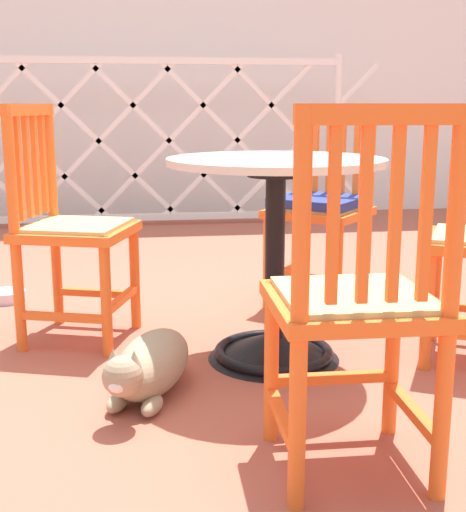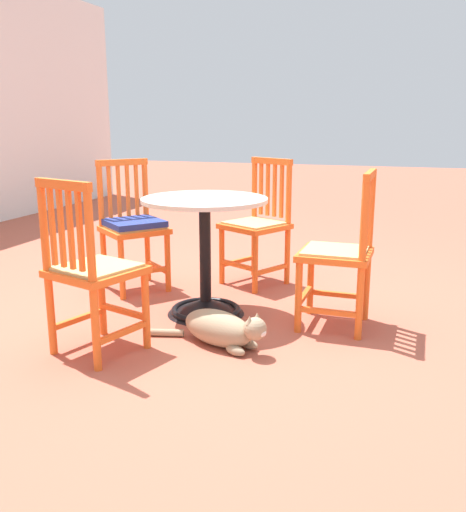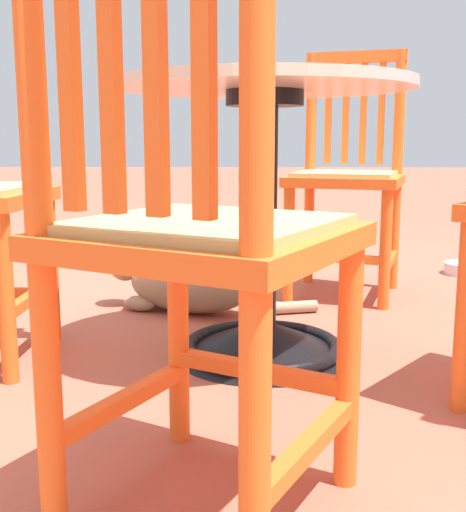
% 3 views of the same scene
% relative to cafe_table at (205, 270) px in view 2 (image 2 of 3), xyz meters
% --- Properties ---
extents(ground_plane, '(24.00, 24.00, 0.00)m').
position_rel_cafe_table_xyz_m(ground_plane, '(-0.11, 0.01, -0.28)').
color(ground_plane, '#AD5642').
extents(cafe_table, '(0.76, 0.76, 0.73)m').
position_rel_cafe_table_xyz_m(cafe_table, '(0.00, 0.00, 0.00)').
color(cafe_table, black).
rests_on(cafe_table, ground_plane).
extents(orange_chair_by_planter, '(0.41, 0.41, 0.91)m').
position_rel_cafe_table_xyz_m(orange_chair_by_planter, '(0.04, -0.81, 0.15)').
color(orange_chair_by_planter, orange).
rests_on(orange_chair_by_planter, ground_plane).
extents(orange_chair_at_corner, '(0.54, 0.54, 0.91)m').
position_rel_cafe_table_xyz_m(orange_chair_at_corner, '(0.76, -0.12, 0.15)').
color(orange_chair_at_corner, orange).
rests_on(orange_chair_at_corner, ground_plane).
extents(orange_chair_tucked_in, '(0.56, 0.56, 0.91)m').
position_rel_cafe_table_xyz_m(orange_chair_tucked_in, '(0.35, 0.67, 0.16)').
color(orange_chair_tucked_in, orange).
rests_on(orange_chair_tucked_in, ground_plane).
extents(orange_chair_facing_out, '(0.50, 0.50, 0.91)m').
position_rel_cafe_table_xyz_m(orange_chair_facing_out, '(-0.74, 0.33, 0.15)').
color(orange_chair_facing_out, orange).
rests_on(orange_chair_facing_out, ground_plane).
extents(tabby_cat, '(0.34, 0.74, 0.23)m').
position_rel_cafe_table_xyz_m(tabby_cat, '(-0.46, -0.27, -0.19)').
color(tabby_cat, '#9E896B').
rests_on(tabby_cat, ground_plane).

